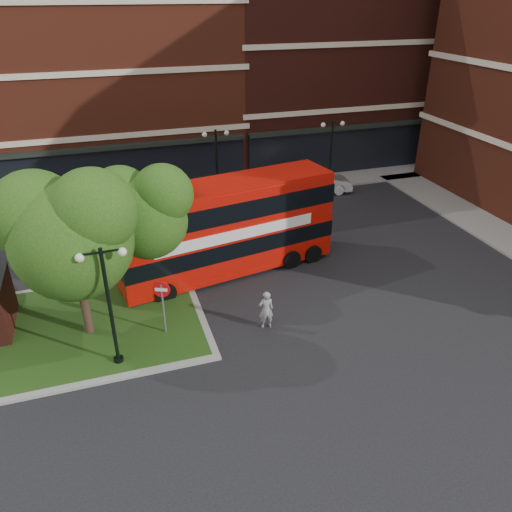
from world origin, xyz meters
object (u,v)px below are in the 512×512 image
object	(u,v)px
bus	(226,222)
car_silver	(127,203)
car_white	(318,183)
woman	(266,310)

from	to	relation	value
bus	car_silver	distance (m)	10.32
car_silver	car_white	distance (m)	13.04
woman	car_white	bearing A→B (deg)	-118.86
car_silver	car_white	size ratio (longest dim) A/B	0.83
woman	car_silver	world-z (taller)	woman
woman	bus	bearing A→B (deg)	-83.61
woman	car_silver	distance (m)	15.03
car_silver	bus	bearing A→B (deg)	-160.93
bus	woman	bearing A→B (deg)	-96.94
car_silver	car_white	world-z (taller)	car_white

